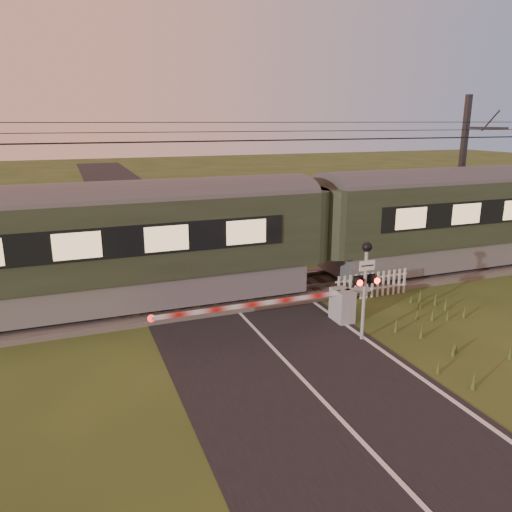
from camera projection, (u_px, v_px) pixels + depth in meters
name	position (u px, v px, depth m)	size (l,w,h in m)	color
ground	(305.00, 383.00, 12.11)	(160.00, 160.00, 0.00)	#2D3E18
road	(310.00, 387.00, 11.90)	(6.00, 140.00, 0.03)	black
track_bed	(224.00, 296.00, 17.95)	(140.00, 3.40, 0.39)	#47423D
overhead_wires	(221.00, 134.00, 16.47)	(120.00, 0.62, 0.62)	black
train	(314.00, 228.00, 18.59)	(42.78, 2.95, 3.99)	slate
boom_gate	(332.00, 305.00, 15.58)	(7.01, 0.80, 1.06)	gray
crossing_signal	(366.00, 273.00, 13.99)	(0.74, 0.33, 2.92)	gray
picket_fence	(372.00, 285.00, 17.85)	(2.99, 0.08, 0.94)	silver
catenary_mast	(462.00, 173.00, 23.28)	(0.23, 2.46, 7.30)	#2D2D30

